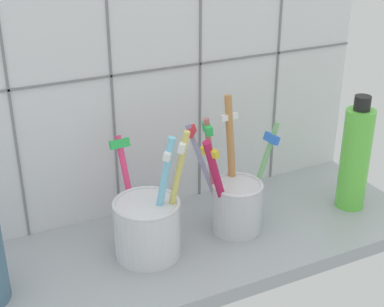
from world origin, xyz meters
The scene contains 5 objects.
counter_slab centered at (0.00, 0.00, 1.00)cm, with size 64.00×22.00×2.00cm, color #9EA3A8.
tile_wall_back centered at (0.00, 12.00, 22.50)cm, with size 64.00×2.20×45.00cm.
toothbrush_cup_left centered at (-6.36, 0.48, 6.23)cm, with size 9.26×11.54×17.08cm.
toothbrush_cup_right centered at (6.27, 0.65, 6.53)cm, with size 13.10×8.56×17.90cm.
soap_bottle centered at (24.57, -1.77, 9.76)cm, with size 4.12×4.12×16.86cm.
Camera 1 is at (-28.01, -56.34, 44.13)cm, focal length 53.09 mm.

